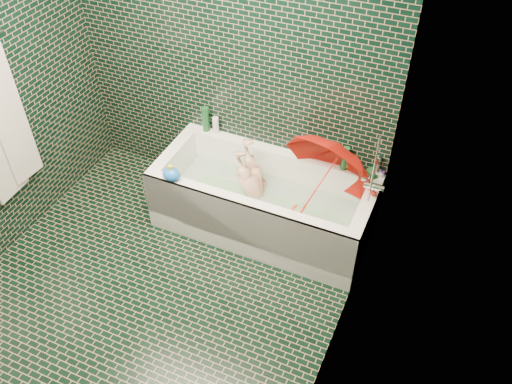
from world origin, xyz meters
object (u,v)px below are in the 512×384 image
at_px(child, 255,193).
at_px(bath_toy, 171,174).
at_px(umbrella, 322,181).
at_px(bathtub, 263,208).
at_px(rubber_duck, 349,163).

relative_size(child, bath_toy, 5.25).
height_order(child, umbrella, umbrella).
bearing_deg(umbrella, bathtub, -152.44).
bearing_deg(umbrella, bath_toy, -139.36).
height_order(child, bath_toy, bath_toy).
xyz_separation_m(rubber_duck, bath_toy, (-1.17, -0.68, 0.02)).
height_order(umbrella, bath_toy, umbrella).
bearing_deg(bath_toy, rubber_duck, 49.66).
bearing_deg(child, umbrella, 90.29).
bearing_deg(child, rubber_duck, 116.15).
xyz_separation_m(child, bath_toy, (-0.52, -0.36, 0.30)).
distance_m(bathtub, umbrella, 0.60).
bearing_deg(rubber_duck, umbrella, -120.85).
bearing_deg(bath_toy, umbrella, 38.64).
height_order(bathtub, child, bathtub).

